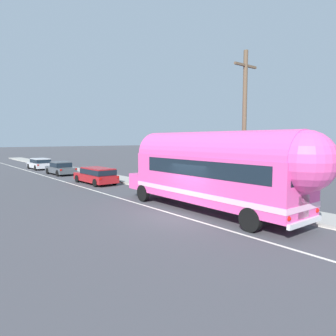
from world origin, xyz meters
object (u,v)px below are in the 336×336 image
(painted_bus, at_px, (217,168))
(car_second, at_px, (61,168))
(utility_pole, at_px, (244,127))
(car_third, at_px, (40,163))
(car_lead, at_px, (97,175))

(painted_bus, relative_size, car_second, 2.84)
(utility_pole, xyz_separation_m, car_third, (-2.51, 29.12, -3.64))
(utility_pole, xyz_separation_m, car_lead, (-2.59, 13.04, -3.63))
(car_second, bearing_deg, utility_pole, -83.39)
(utility_pole, bearing_deg, painted_bus, -172.50)
(car_lead, height_order, car_third, same)
(car_lead, bearing_deg, car_second, 89.54)
(utility_pole, distance_m, car_third, 29.46)
(car_second, height_order, car_third, same)
(painted_bus, height_order, car_lead, painted_bus)
(utility_pole, height_order, car_third, utility_pole)
(painted_bus, xyz_separation_m, car_third, (0.01, 29.45, -1.52))
(painted_bus, height_order, car_third, painted_bus)
(utility_pole, distance_m, car_second, 22.19)
(car_second, bearing_deg, painted_bus, -90.02)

